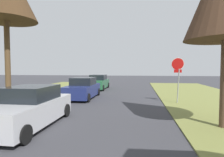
{
  "coord_description": "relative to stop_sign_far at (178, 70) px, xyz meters",
  "views": [
    {
      "loc": [
        2.08,
        0.44,
        2.28
      ],
      "look_at": [
        0.63,
        10.26,
        1.75
      ],
      "focal_mm": 30.24,
      "sensor_mm": 36.0,
      "label": 1
    }
  ],
  "objects": [
    {
      "name": "parked_sedan_green",
      "position": [
        -7.0,
        7.63,
        -1.43
      ],
      "size": [
        1.98,
        4.42,
        1.57
      ],
      "color": "#28663D",
      "rests_on": "ground"
    },
    {
      "name": "parked_sedan_silver",
      "position": [
        -6.73,
        -5.9,
        -1.43
      ],
      "size": [
        1.98,
        4.42,
        1.57
      ],
      "color": "#BCBCC1",
      "rests_on": "ground"
    },
    {
      "name": "stop_sign_far",
      "position": [
        0.0,
        0.0,
        0.0
      ],
      "size": [
        0.81,
        0.64,
        2.93
      ],
      "color": "#9EA0A5",
      "rests_on": "grass_verge_right"
    },
    {
      "name": "parked_sedan_navy",
      "position": [
        -6.76,
        1.23,
        -1.43
      ],
      "size": [
        1.98,
        4.42,
        1.57
      ],
      "color": "navy",
      "rests_on": "ground"
    }
  ]
}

